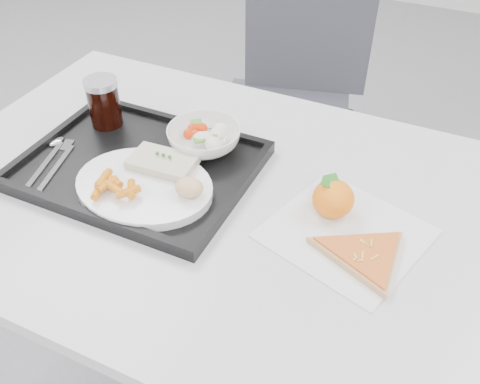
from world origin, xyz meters
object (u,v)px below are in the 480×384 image
tray (139,167)px  pizza_slice (365,255)px  table (219,218)px  cola_glass (104,101)px  dinner_plate (144,186)px  salad_bowl (204,138)px  chair (294,85)px  tangerine (333,199)px

tray → pizza_slice: bearing=-5.4°
table → cola_glass: cola_glass is taller
dinner_plate → salad_bowl: salad_bowl is taller
tray → salad_bowl: bearing=48.8°
dinner_plate → tray: bearing=131.8°
dinner_plate → cola_glass: bearing=141.5°
chair → salad_bowl: bearing=-85.3°
tray → pizza_slice: 0.48m
table → chair: 0.85m
pizza_slice → dinner_plate: bearing=-177.5°
chair → salad_bowl: chair is taller
pizza_slice → cola_glass: bearing=167.1°
chair → tray: 0.86m
dinner_plate → pizza_slice: bearing=2.5°
tray → cola_glass: (-0.15, 0.10, 0.06)m
chair → salad_bowl: size_ratio=6.11×
pizza_slice → tray: bearing=174.6°
table → pizza_slice: bearing=-9.5°
table → salad_bowl: salad_bowl is taller
table → cola_glass: bearing=164.1°
chair → pizza_slice: size_ratio=4.37×
tangerine → pizza_slice: bearing=-45.6°
dinner_plate → salad_bowl: bearing=77.6°
table → tray: size_ratio=2.67×
tangerine → table: bearing=-170.3°
cola_glass → table: bearing=-15.9°
cola_glass → tangerine: bearing=-5.9°
tray → cola_glass: cola_glass is taller
salad_bowl → chair: bearing=94.7°
chair → tangerine: 0.90m
dinner_plate → salad_bowl: (0.04, 0.17, 0.01)m
chair → tangerine: size_ratio=9.71×
tangerine → dinner_plate: bearing=-162.6°
table → salad_bowl: 0.17m
chair → cola_glass: chair is taller
dinner_plate → pizza_slice: size_ratio=1.27×
salad_bowl → pizza_slice: bearing=-21.6°
dinner_plate → tangerine: 0.35m
dinner_plate → tangerine: size_ratio=2.82×
chair → tangerine: chair is taller
cola_glass → pizza_slice: cola_glass is taller
tray → chair: bearing=87.6°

